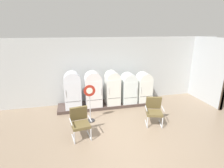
# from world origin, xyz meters

# --- Properties ---
(ground) EXTENTS (12.00, 10.00, 0.05)m
(ground) POSITION_xyz_m (0.00, 0.00, -0.03)
(ground) COLOR #87725D
(back_wall) EXTENTS (11.76, 0.12, 3.05)m
(back_wall) POSITION_xyz_m (0.00, 3.66, 1.54)
(back_wall) COLOR #BBBEBF
(back_wall) RESTS_ON ground
(side_wall_right) EXTENTS (0.16, 2.20, 3.05)m
(side_wall_right) POSITION_xyz_m (4.66, 2.47, 1.51)
(side_wall_right) COLOR #B7BDC1
(side_wall_right) RESTS_ON ground
(display_plinth) EXTENTS (4.61, 0.95, 0.13)m
(display_plinth) POSITION_xyz_m (0.00, 3.02, 0.07)
(display_plinth) COLOR #473832
(display_plinth) RESTS_ON ground
(refrigerator_0) EXTENTS (0.69, 0.62, 1.59)m
(refrigerator_0) POSITION_xyz_m (-1.61, 2.89, 0.97)
(refrigerator_0) COLOR white
(refrigerator_0) RESTS_ON display_plinth
(refrigerator_1) EXTENTS (0.71, 0.64, 1.55)m
(refrigerator_1) POSITION_xyz_m (-0.73, 2.90, 0.95)
(refrigerator_1) COLOR white
(refrigerator_1) RESTS_ON display_plinth
(refrigerator_2) EXTENTS (0.61, 0.71, 1.51)m
(refrigerator_2) POSITION_xyz_m (0.13, 2.93, 0.93)
(refrigerator_2) COLOR white
(refrigerator_2) RESTS_ON display_plinth
(refrigerator_3) EXTENTS (0.66, 0.67, 1.38)m
(refrigerator_3) POSITION_xyz_m (0.90, 2.91, 0.86)
(refrigerator_3) COLOR white
(refrigerator_3) RESTS_ON display_plinth
(refrigerator_4) EXTENTS (0.65, 0.63, 1.37)m
(refrigerator_4) POSITION_xyz_m (1.63, 2.89, 0.85)
(refrigerator_4) COLOR white
(refrigerator_4) RESTS_ON display_plinth
(armchair_left) EXTENTS (0.70, 0.71, 1.01)m
(armchair_left) POSITION_xyz_m (-1.46, 0.83, 0.56)
(armchair_left) COLOR silver
(armchair_left) RESTS_ON ground
(armchair_right) EXTENTS (0.75, 0.78, 1.01)m
(armchair_right) POSITION_xyz_m (1.26, 1.06, 0.56)
(armchair_right) COLOR silver
(armchair_right) RESTS_ON ground
(sign_stand) EXTENTS (0.43, 0.32, 1.47)m
(sign_stand) POSITION_xyz_m (-1.02, 1.76, 0.70)
(sign_stand) COLOR #2D2D30
(sign_stand) RESTS_ON ground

